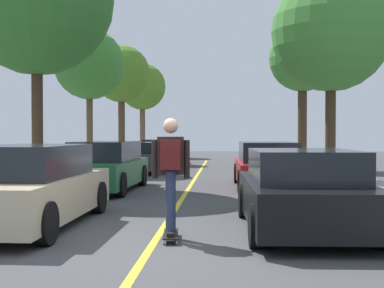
# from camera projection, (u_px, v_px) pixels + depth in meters

# --- Properties ---
(ground) EXTENTS (80.00, 80.00, 0.00)m
(ground) POSITION_uv_depth(u_px,v_px,m) (153.00, 244.00, 7.64)
(ground) COLOR #424244
(center_line) EXTENTS (0.12, 39.20, 0.01)m
(center_line) POSITION_uv_depth(u_px,v_px,m) (177.00, 206.00, 11.64)
(center_line) COLOR gold
(center_line) RESTS_ON ground
(parked_car_left_nearest) EXTENTS (1.87, 4.49, 1.42)m
(parked_car_left_nearest) POSITION_uv_depth(u_px,v_px,m) (30.00, 187.00, 9.10)
(parked_car_left_nearest) COLOR #BCAD89
(parked_car_left_nearest) RESTS_ON ground
(parked_car_left_near) EXTENTS (1.92, 4.41, 1.39)m
(parked_car_left_near) POSITION_uv_depth(u_px,v_px,m) (105.00, 167.00, 14.81)
(parked_car_left_near) COLOR #1E5B33
(parked_car_left_near) RESTS_ON ground
(parked_car_left_far) EXTENTS (1.89, 4.10, 1.26)m
(parked_car_left_far) POSITION_uv_depth(u_px,v_px,m) (143.00, 157.00, 21.73)
(parked_car_left_far) COLOR #38383D
(parked_car_left_far) RESTS_ON ground
(parked_car_left_farthest) EXTENTS (2.03, 4.61, 1.30)m
(parked_car_left_farthest) POSITION_uv_depth(u_px,v_px,m) (160.00, 152.00, 27.76)
(parked_car_left_farthest) COLOR maroon
(parked_car_left_farthest) RESTS_ON ground
(parked_car_right_nearest) EXTENTS (2.04, 4.17, 1.35)m
(parked_car_right_nearest) POSITION_uv_depth(u_px,v_px,m) (303.00, 192.00, 8.64)
(parked_car_right_nearest) COLOR black
(parked_car_right_nearest) RESTS_ON ground
(parked_car_right_near) EXTENTS (1.95, 4.31, 1.37)m
(parked_car_right_near) POSITION_uv_depth(u_px,v_px,m) (268.00, 165.00, 15.58)
(parked_car_right_near) COLOR maroon
(parked_car_right_near) RESTS_ON ground
(street_tree_left_near) EXTENTS (2.92, 2.92, 5.82)m
(street_tree_left_near) POSITION_uv_depth(u_px,v_px,m) (89.00, 65.00, 21.63)
(street_tree_left_near) COLOR brown
(street_tree_left_near) RESTS_ON sidewalk_left
(street_tree_left_far) EXTENTS (3.12, 3.12, 6.30)m
(street_tree_left_far) POSITION_uv_depth(u_px,v_px,m) (121.00, 75.00, 28.38)
(street_tree_left_far) COLOR #4C3823
(street_tree_left_far) RESTS_ON sidewalk_left
(street_tree_left_farthest) EXTENTS (3.19, 3.19, 6.30)m
(street_tree_left_farthest) POSITION_uv_depth(u_px,v_px,m) (142.00, 87.00, 35.70)
(street_tree_left_farthest) COLOR brown
(street_tree_left_farthest) RESTS_ON sidewalk_left
(street_tree_right_nearest) EXTENTS (3.91, 3.91, 6.77)m
(street_tree_right_nearest) POSITION_uv_depth(u_px,v_px,m) (331.00, 33.00, 17.13)
(street_tree_right_nearest) COLOR #3D2D1E
(street_tree_right_nearest) RESTS_ON sidewalk_right
(street_tree_right_near) EXTENTS (3.00, 3.00, 6.36)m
(street_tree_right_near) POSITION_uv_depth(u_px,v_px,m) (303.00, 60.00, 23.32)
(street_tree_right_near) COLOR #3D2D1E
(street_tree_right_near) RESTS_ON sidewalk_right
(fire_hydrant) EXTENTS (0.20, 0.20, 0.70)m
(fire_hydrant) POSITION_uv_depth(u_px,v_px,m) (19.00, 181.00, 12.39)
(fire_hydrant) COLOR #B2140F
(fire_hydrant) RESTS_ON sidewalk_left
(skateboard) EXTENTS (0.29, 0.85, 0.10)m
(skateboard) POSITION_uv_depth(u_px,v_px,m) (171.00, 234.00, 7.93)
(skateboard) COLOR black
(skateboard) RESTS_ON ground
(skateboarder) EXTENTS (0.59, 0.71, 1.75)m
(skateboarder) POSITION_uv_depth(u_px,v_px,m) (171.00, 168.00, 7.87)
(skateboarder) COLOR black
(skateboarder) RESTS_ON skateboard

